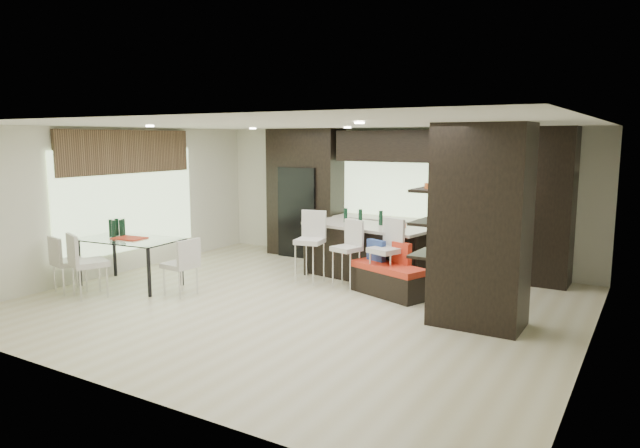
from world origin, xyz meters
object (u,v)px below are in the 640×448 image
Objects in this scene: stool_right at (385,264)px; bench at (388,280)px; kitchen_island at (368,251)px; stool_left at (310,254)px; floor_vase at (448,282)px; stool_mid at (346,261)px; chair_near at (89,268)px; dining_table at (131,262)px; chair_far at (70,266)px; chair_end at (180,269)px.

stool_right is 0.76× the size of bench.
stool_left is (-0.71, -0.82, 0.02)m from kitchen_island.
stool_right is 0.92× the size of floor_vase.
chair_near is (-3.22, -2.60, 0.01)m from stool_mid.
stool_right reaches higher than dining_table.
stool_left is 0.60× the size of dining_table.
chair_near is 0.53m from chair_far.
chair_far is (-0.53, -0.79, 0.02)m from dining_table.
stool_mid is at bearing 23.78° from dining_table.
chair_near is (-3.93, -2.58, -0.02)m from stool_right.
bench is at bearing 42.80° from chair_far.
floor_vase is (1.31, -0.78, 0.04)m from stool_right.
chair_end is (-4.08, -0.99, -0.11)m from floor_vase.
chair_far is (-3.75, -3.37, -0.05)m from kitchen_island.
dining_table reaches higher than bench.
stool_right is at bearing -10.38° from stool_left.
stool_mid is at bearing 48.48° from chair_far.
bench is 1.37× the size of chair_near.
stool_mid is 0.97× the size of chair_near.
kitchen_island is 1.09m from stool_left.
stool_mid is 1.07× the size of chair_end.
chair_end is at bearing -166.35° from floor_vase.
stool_mid is 0.83m from bench.
chair_far is at bearing -162.85° from floor_vase.
stool_left is at bearing -160.60° from stool_right.
chair_far is at bearing -131.26° from bench.
kitchen_island is 2.17× the size of floor_vase.
stool_mid reaches higher than bench.
kitchen_island reaches higher than chair_far.
stool_mid is 2.17m from floor_vase.
stool_right is (0.71, -0.82, 0.01)m from kitchen_island.
stool_mid is 1.07× the size of chair_far.
chair_near is at bearing -127.93° from bench.
stool_right is 0.26m from bench.
chair_far is (-4.46, -2.56, -0.06)m from stool_right.
stool_right is 3.29m from chair_end.
floor_vase is at bearing 40.82° from chair_near.
chair_end is at bearing -137.97° from stool_left.
stool_right is (1.43, 0.01, -0.01)m from stool_left.
dining_table is at bearing 70.18° from chair_far.
stool_right is at bearing 19.01° from dining_table.
dining_table is at bearing 111.81° from chair_near.
dining_table is (-3.93, -1.77, -0.09)m from stool_right.
stool_mid is 3.68m from dining_table.
stool_mid is 0.54× the size of dining_table.
floor_vase is at bearing -26.36° from stool_left.
kitchen_island is 1.37× the size of dining_table.
chair_end reaches higher than dining_table.
chair_near is at bearing -161.00° from floor_vase.
chair_far is (-4.55, -2.50, 0.18)m from bench.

